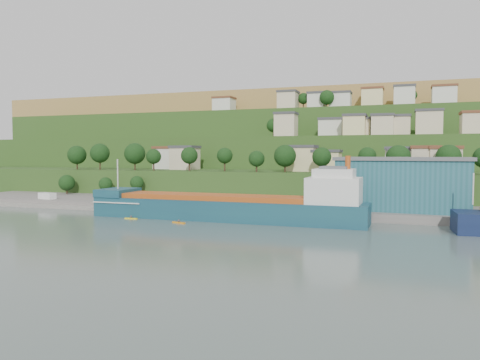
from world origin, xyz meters
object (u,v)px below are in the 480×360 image
at_px(cargo_ship_near, 233,209).
at_px(caravan, 47,197).
at_px(kayak_orange, 179,222).
at_px(warehouse, 403,183).

height_order(cargo_ship_near, caravan, cargo_ship_near).
height_order(cargo_ship_near, kayak_orange, cargo_ship_near).
bearing_deg(kayak_orange, caravan, 174.89).
bearing_deg(caravan, kayak_orange, -6.10).
height_order(caravan, kayak_orange, caravan).
distance_m(cargo_ship_near, kayak_orange, 13.42).
bearing_deg(kayak_orange, cargo_ship_near, 55.72).
xyz_separation_m(cargo_ship_near, caravan, (-63.54, 10.44, -0.20)).
bearing_deg(warehouse, caravan, -171.26).
height_order(cargo_ship_near, warehouse, cargo_ship_near).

